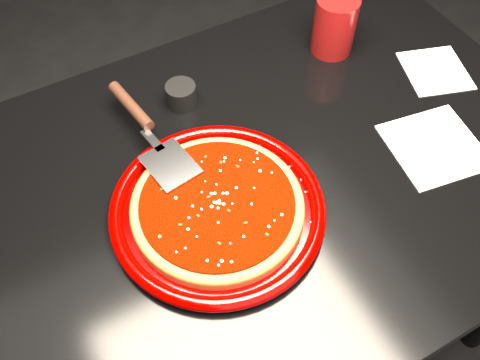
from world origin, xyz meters
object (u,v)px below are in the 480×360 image
table (252,269)px  pizza_server (150,131)px  plate (217,209)px  ramekin (181,95)px  cup (335,25)px

table → pizza_server: size_ratio=3.76×
plate → ramekin: size_ratio=6.15×
cup → ramekin: size_ratio=2.08×
cup → table: bearing=-145.6°
pizza_server → ramekin: (0.10, 0.08, -0.02)m
plate → table: bearing=22.5°
plate → cup: size_ratio=2.96×
table → pizza_server: (-0.13, 0.15, 0.42)m
table → pizza_server: bearing=132.6°
cup → pizza_server: bearing=-171.5°
pizza_server → ramekin: pizza_server is taller
table → ramekin: bearing=99.8°
plate → cup: cup is taller
plate → pizza_server: pizza_server is taller
pizza_server → cup: 0.45m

